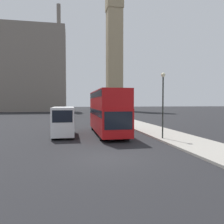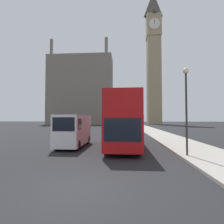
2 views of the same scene
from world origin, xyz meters
name	(u,v)px [view 2 (image 2 of 2)]	position (x,y,z in m)	size (l,w,h in m)	color
ground_plane	(79,187)	(0.00, 0.00, 0.00)	(300.00, 300.00, 0.00)	black
clock_tower	(154,55)	(14.85, 71.85, 30.88)	(6.22, 6.39, 60.11)	tan
building_block_distant	(81,91)	(-17.49, 69.71, 14.93)	(27.63, 11.02, 36.31)	slate
red_double_decker_bus	(123,119)	(1.49, 9.23, 2.40)	(2.54, 10.10, 4.29)	#B71114
white_van	(74,130)	(-2.77, 8.72, 1.45)	(1.95, 5.37, 2.72)	white
street_lamp	(186,97)	(5.48, 5.05, 3.77)	(0.36, 0.36, 5.48)	#2D332D
parked_sedan	(107,126)	(-2.53, 35.11, 0.67)	(1.78, 4.31, 1.48)	maroon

